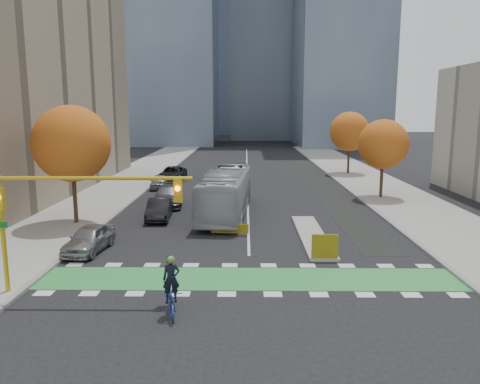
{
  "coord_description": "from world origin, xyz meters",
  "views": [
    {
      "loc": [
        -0.19,
        -19.6,
        7.91
      ],
      "look_at": [
        -0.53,
        8.15,
        3.0
      ],
      "focal_mm": 35.0,
      "sensor_mm": 36.0,
      "label": 1
    }
  ],
  "objects_px": {
    "tree_east_near": "(383,144)",
    "parked_car_d": "(173,174)",
    "traffic_signal_west": "(61,203)",
    "tree_west": "(72,144)",
    "cyclist": "(172,295)",
    "hazard_board": "(325,246)",
    "bus": "(226,192)",
    "tree_east_far": "(350,132)",
    "parked_car_b": "(159,209)",
    "parked_car_e": "(159,182)",
    "parked_car_a": "(89,239)",
    "parked_car_c": "(169,196)"
  },
  "relations": [
    {
      "from": "hazard_board",
      "to": "parked_car_d",
      "type": "distance_m",
      "value": 30.55
    },
    {
      "from": "cyclist",
      "to": "parked_car_d",
      "type": "height_order",
      "value": "cyclist"
    },
    {
      "from": "tree_east_near",
      "to": "tree_east_far",
      "type": "bearing_deg",
      "value": 88.21
    },
    {
      "from": "tree_west",
      "to": "cyclist",
      "type": "height_order",
      "value": "tree_west"
    },
    {
      "from": "tree_east_near",
      "to": "parked_car_e",
      "type": "height_order",
      "value": "tree_east_near"
    },
    {
      "from": "hazard_board",
      "to": "bus",
      "type": "relative_size",
      "value": 0.11
    },
    {
      "from": "tree_east_near",
      "to": "tree_west",
      "type": "bearing_deg",
      "value": -157.38
    },
    {
      "from": "tree_east_near",
      "to": "traffic_signal_west",
      "type": "xyz_separation_m",
      "value": [
        -19.93,
        -22.51,
        -0.83
      ]
    },
    {
      "from": "hazard_board",
      "to": "parked_car_e",
      "type": "bearing_deg",
      "value": 119.55
    },
    {
      "from": "hazard_board",
      "to": "tree_east_near",
      "type": "height_order",
      "value": "tree_east_near"
    },
    {
      "from": "tree_west",
      "to": "traffic_signal_west",
      "type": "xyz_separation_m",
      "value": [
        4.07,
        -12.51,
        -1.58
      ]
    },
    {
      "from": "tree_east_far",
      "to": "parked_car_d",
      "type": "relative_size",
      "value": 1.33
    },
    {
      "from": "hazard_board",
      "to": "parked_car_a",
      "type": "height_order",
      "value": "parked_car_a"
    },
    {
      "from": "tree_east_near",
      "to": "bus",
      "type": "distance_m",
      "value": 15.59
    },
    {
      "from": "bus",
      "to": "parked_car_d",
      "type": "distance_m",
      "value": 18.28
    },
    {
      "from": "hazard_board",
      "to": "parked_car_e",
      "type": "distance_m",
      "value": 26.36
    },
    {
      "from": "parked_car_c",
      "to": "parked_car_d",
      "type": "xyz_separation_m",
      "value": [
        -1.75,
        13.48,
        -0.02
      ]
    },
    {
      "from": "tree_east_far",
      "to": "traffic_signal_west",
      "type": "xyz_separation_m",
      "value": [
        -20.43,
        -38.51,
        -1.21
      ]
    },
    {
      "from": "parked_car_a",
      "to": "parked_car_d",
      "type": "xyz_separation_m",
      "value": [
        0.63,
        26.42,
        0.05
      ]
    },
    {
      "from": "tree_east_far",
      "to": "parked_car_c",
      "type": "height_order",
      "value": "tree_east_far"
    },
    {
      "from": "parked_car_e",
      "to": "traffic_signal_west",
      "type": "bearing_deg",
      "value": -93.48
    },
    {
      "from": "tree_east_far",
      "to": "parked_car_c",
      "type": "relative_size",
      "value": 1.36
    },
    {
      "from": "tree_east_far",
      "to": "tree_east_near",
      "type": "bearing_deg",
      "value": -91.79
    },
    {
      "from": "tree_east_near",
      "to": "parked_car_d",
      "type": "bearing_deg",
      "value": 153.56
    },
    {
      "from": "parked_car_a",
      "to": "traffic_signal_west",
      "type": "bearing_deg",
      "value": -74.42
    },
    {
      "from": "traffic_signal_west",
      "to": "bus",
      "type": "xyz_separation_m",
      "value": [
        6.28,
        15.67,
        -2.31
      ]
    },
    {
      "from": "cyclist",
      "to": "bus",
      "type": "xyz_separation_m",
      "value": [
        1.41,
        17.58,
        0.94
      ]
    },
    {
      "from": "hazard_board",
      "to": "tree_east_far",
      "type": "height_order",
      "value": "tree_east_far"
    },
    {
      "from": "hazard_board",
      "to": "tree_east_near",
      "type": "xyz_separation_m",
      "value": [
        8.0,
        17.8,
        4.06
      ]
    },
    {
      "from": "tree_west",
      "to": "tree_east_far",
      "type": "bearing_deg",
      "value": 46.7
    },
    {
      "from": "cyclist",
      "to": "parked_car_b",
      "type": "relative_size",
      "value": 0.52
    },
    {
      "from": "traffic_signal_west",
      "to": "parked_car_c",
      "type": "distance_m",
      "value": 19.48
    },
    {
      "from": "tree_east_far",
      "to": "parked_car_a",
      "type": "height_order",
      "value": "tree_east_far"
    },
    {
      "from": "tree_east_near",
      "to": "parked_car_e",
      "type": "distance_m",
      "value": 22.02
    },
    {
      "from": "traffic_signal_west",
      "to": "parked_car_c",
      "type": "xyz_separation_m",
      "value": [
        1.31,
        19.16,
        -3.22
      ]
    },
    {
      "from": "bus",
      "to": "tree_east_near",
      "type": "bearing_deg",
      "value": 31.05
    },
    {
      "from": "parked_car_d",
      "to": "traffic_signal_west",
      "type": "bearing_deg",
      "value": -88.87
    },
    {
      "from": "cyclist",
      "to": "hazard_board",
      "type": "bearing_deg",
      "value": 31.12
    },
    {
      "from": "hazard_board",
      "to": "tree_west",
      "type": "height_order",
      "value": "tree_west"
    },
    {
      "from": "hazard_board",
      "to": "bus",
      "type": "bearing_deg",
      "value": 117.28
    },
    {
      "from": "cyclist",
      "to": "parked_car_b",
      "type": "height_order",
      "value": "cyclist"
    },
    {
      "from": "tree_east_near",
      "to": "parked_car_a",
      "type": "height_order",
      "value": "tree_east_near"
    },
    {
      "from": "hazard_board",
      "to": "tree_east_far",
      "type": "bearing_deg",
      "value": 75.88
    },
    {
      "from": "parked_car_b",
      "to": "parked_car_e",
      "type": "xyz_separation_m",
      "value": [
        -2.5,
        13.48,
        -0.06
      ]
    },
    {
      "from": "parked_car_a",
      "to": "parked_car_c",
      "type": "height_order",
      "value": "parked_car_c"
    },
    {
      "from": "traffic_signal_west",
      "to": "parked_car_a",
      "type": "distance_m",
      "value": 7.12
    },
    {
      "from": "hazard_board",
      "to": "cyclist",
      "type": "distance_m",
      "value": 9.68
    },
    {
      "from": "bus",
      "to": "parked_car_b",
      "type": "relative_size",
      "value": 2.74
    },
    {
      "from": "tree_west",
      "to": "parked_car_a",
      "type": "height_order",
      "value": "tree_west"
    },
    {
      "from": "tree_east_near",
      "to": "parked_car_d",
      "type": "xyz_separation_m",
      "value": [
        -20.37,
        10.13,
        -4.06
      ]
    }
  ]
}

